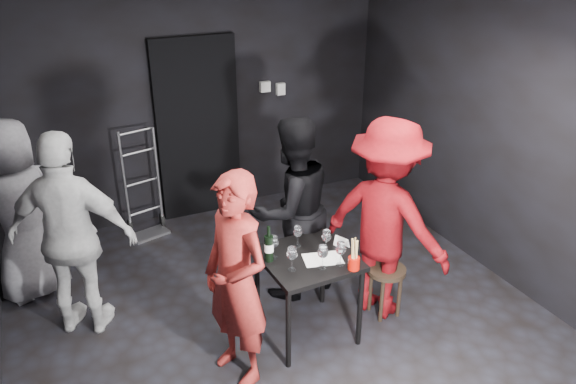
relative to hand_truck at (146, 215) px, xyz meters
name	(u,v)px	position (x,y,z in m)	size (l,w,h in m)	color
floor	(286,326)	(0.73, -2.18, -0.22)	(4.50, 5.00, 0.02)	black
ceiling	(286,1)	(0.73, -2.18, 2.48)	(4.50, 5.00, 0.02)	silver
wall_back	(194,102)	(0.73, 0.32, 1.13)	(4.50, 0.04, 2.70)	black
wall_right	(508,143)	(2.98, -2.18, 1.13)	(0.04, 5.00, 2.70)	black
doorway	(198,129)	(0.73, 0.26, 0.83)	(0.95, 0.10, 2.10)	black
wallbox_upper	(265,87)	(1.58, 0.27, 1.23)	(0.12, 0.06, 0.12)	#B7B7B2
wallbox_lower	(281,89)	(1.78, 0.27, 1.18)	(0.10, 0.06, 0.14)	#B7B7B2
hand_truck	(146,215)	(0.00, 0.00, 0.00)	(0.41, 0.34, 1.22)	#B2B2B7
tasting_table	(308,267)	(0.86, -2.31, 0.43)	(0.72, 0.72, 0.75)	black
stool	(386,278)	(1.60, -2.37, 0.15)	(0.34, 0.34, 0.47)	black
server_red	(236,269)	(0.18, -2.52, 0.72)	(0.69, 0.45, 1.88)	maroon
woman_black	(292,197)	(1.01, -1.69, 0.76)	(0.95, 0.52, 1.96)	black
man_maroon	(388,201)	(1.62, -2.28, 0.85)	(1.39, 0.64, 2.15)	#69070C
bystander_cream	(69,218)	(-0.83, -1.45, 0.84)	(1.24, 0.59, 2.12)	silver
bystander_grey	(17,200)	(-1.21, -0.71, 0.75)	(0.95, 0.52, 1.95)	gray
tasting_mat	(323,259)	(0.95, -2.40, 0.53)	(0.31, 0.20, 0.00)	white
wine_glass_a	(292,258)	(0.67, -2.44, 0.64)	(0.08, 0.08, 0.22)	white
wine_glass_b	(273,246)	(0.61, -2.22, 0.64)	(0.08, 0.08, 0.22)	white
wine_glass_c	(298,235)	(0.86, -2.13, 0.63)	(0.08, 0.08, 0.20)	white
wine_glass_d	(323,256)	(0.89, -2.51, 0.64)	(0.08, 0.08, 0.22)	white
wine_glass_e	(341,253)	(1.04, -2.53, 0.64)	(0.08, 0.08, 0.22)	white
wine_glass_f	(326,240)	(1.04, -2.30, 0.63)	(0.08, 0.08, 0.21)	white
wine_bottle	(269,247)	(0.56, -2.23, 0.65)	(0.07, 0.07, 0.31)	black
breadstick_cup	(354,255)	(1.10, -2.62, 0.66)	(0.09, 0.09, 0.28)	#A30D04
reserved_card	(340,242)	(1.17, -2.29, 0.57)	(0.07, 0.12, 0.09)	white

